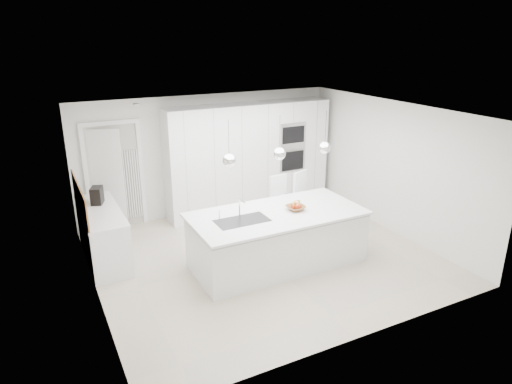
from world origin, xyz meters
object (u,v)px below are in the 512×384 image
bar_stool_left (282,207)px  bar_stool_right (304,205)px  island_base (278,240)px  fruit_bowl (296,208)px  espresso_machine (97,195)px

bar_stool_left → bar_stool_right: bearing=-18.5°
bar_stool_left → bar_stool_right: bar_stool_right is taller
bar_stool_left → bar_stool_right: size_ratio=0.97×
bar_stool_left → island_base: bearing=-128.4°
fruit_bowl → bar_stool_right: bar_stool_right is taller
island_base → espresso_machine: bearing=144.4°
espresso_machine → bar_stool_left: 3.29m
island_base → fruit_bowl: fruit_bowl is taller
fruit_bowl → bar_stool_left: bearing=73.7°
island_base → bar_stool_left: (0.60, 0.91, 0.15)m
fruit_bowl → bar_stool_right: 1.11m
espresso_machine → bar_stool_right: bar_stool_right is taller
fruit_bowl → bar_stool_left: (0.26, 0.90, -0.35)m
bar_stool_right → espresso_machine: bearing=141.0°
fruit_bowl → bar_stool_left: bar_stool_left is taller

